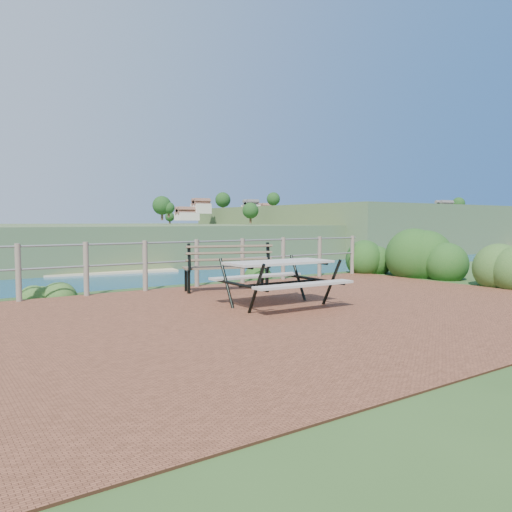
% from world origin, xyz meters
% --- Properties ---
extents(ground, '(10.00, 7.00, 0.12)m').
position_xyz_m(ground, '(0.00, 0.00, 0.00)').
color(ground, brown).
rests_on(ground, ground).
extents(safety_railing, '(9.40, 0.10, 1.00)m').
position_xyz_m(safety_railing, '(0.00, 3.35, 0.57)').
color(safety_railing, '#6B5B4C').
rests_on(safety_railing, ground).
extents(distant_bay, '(290.00, 232.36, 24.00)m').
position_xyz_m(distant_bay, '(173.07, 202.61, -1.52)').
color(distant_bay, '#3A5028').
rests_on(distant_bay, ground).
extents(picnic_table, '(1.77, 1.51, 0.74)m').
position_xyz_m(picnic_table, '(-0.05, 0.41, 0.47)').
color(picnic_table, gray).
rests_on(picnic_table, ground).
extents(park_bench, '(1.76, 0.91, 0.96)m').
position_xyz_m(park_bench, '(0.20, 2.46, 0.63)').
color(park_bench, brown).
rests_on(park_bench, ground).
extents(shrub_right_front, '(1.55, 1.55, 2.19)m').
position_xyz_m(shrub_right_front, '(5.36, 1.66, 0.00)').
color(shrub_right_front, '#164916').
rests_on(shrub_right_front, ground).
extents(shrub_right_edge, '(1.19, 1.19, 1.70)m').
position_xyz_m(shrub_right_edge, '(5.18, 3.46, 0.00)').
color(shrub_right_edge, '#164916').
rests_on(shrub_right_edge, ground).
extents(shrub_lip_west, '(0.74, 0.74, 0.47)m').
position_xyz_m(shrub_lip_west, '(-2.88, 3.79, 0.00)').
color(shrub_lip_west, '#2B501E').
rests_on(shrub_lip_west, ground).
extents(shrub_lip_east, '(0.73, 0.73, 0.45)m').
position_xyz_m(shrub_lip_east, '(2.11, 4.03, 0.00)').
color(shrub_lip_east, '#164916').
rests_on(shrub_lip_east, ground).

